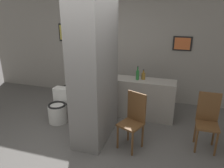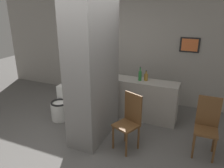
# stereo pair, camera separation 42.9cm
# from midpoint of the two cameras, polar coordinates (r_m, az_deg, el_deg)

# --- Properties ---
(ground_plane) EXTENTS (14.00, 14.00, 0.00)m
(ground_plane) POSITION_cam_midpoint_polar(r_m,az_deg,el_deg) (4.04, -5.93, -16.89)
(ground_plane) COLOR #5B5956
(wall_back) EXTENTS (8.00, 0.09, 2.60)m
(wall_back) POSITION_cam_midpoint_polar(r_m,az_deg,el_deg) (5.77, 6.41, 8.74)
(wall_back) COLOR gray
(wall_back) RESTS_ON ground_plane
(pillar_center) EXTENTS (0.56, 1.17, 2.60)m
(pillar_center) POSITION_cam_midpoint_polar(r_m,az_deg,el_deg) (3.90, -1.89, 3.33)
(pillar_center) COLOR gray
(pillar_center) RESTS_ON ground_plane
(counter_shelf) EXTENTS (1.41, 0.44, 0.89)m
(counter_shelf) POSITION_cam_midpoint_polar(r_m,az_deg,el_deg) (4.89, 11.01, -4.20)
(counter_shelf) COLOR gray
(counter_shelf) RESTS_ON ground_plane
(toilet) EXTENTS (0.40, 0.56, 0.70)m
(toilet) POSITION_cam_midpoint_polar(r_m,az_deg,el_deg) (4.97, -10.67, -5.66)
(toilet) COLOR silver
(toilet) RESTS_ON ground_plane
(chair_near_pillar) EXTENTS (0.48, 0.48, 1.01)m
(chair_near_pillar) POSITION_cam_midpoint_polar(r_m,az_deg,el_deg) (3.84, 7.75, -9.30)
(chair_near_pillar) COLOR brown
(chair_near_pillar) RESTS_ON ground_plane
(chair_by_doorway) EXTENTS (0.37, 0.37, 1.01)m
(chair_by_doorway) POSITION_cam_midpoint_polar(r_m,az_deg,el_deg) (4.08, 26.36, -9.51)
(chair_by_doorway) COLOR brown
(chair_by_doorway) RESTS_ON ground_plane
(bicycle) EXTENTS (1.64, 0.42, 0.68)m
(bicycle) POSITION_cam_midpoint_polar(r_m,az_deg,el_deg) (5.24, -2.34, -3.46)
(bicycle) COLOR black
(bicycle) RESTS_ON ground_plane
(bottle_tall) EXTENTS (0.07, 0.07, 0.31)m
(bottle_tall) POSITION_cam_midpoint_polar(r_m,az_deg,el_deg) (4.70, 9.93, 2.17)
(bottle_tall) COLOR #267233
(bottle_tall) RESTS_ON counter_shelf
(bottle_short) EXTENTS (0.08, 0.08, 0.23)m
(bottle_short) POSITION_cam_midpoint_polar(r_m,az_deg,el_deg) (4.74, 11.44, 1.83)
(bottle_short) COLOR olive
(bottle_short) RESTS_ON counter_shelf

